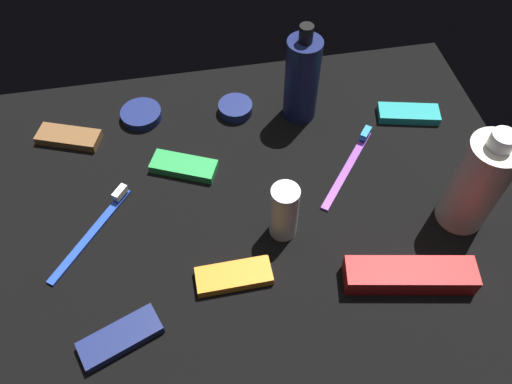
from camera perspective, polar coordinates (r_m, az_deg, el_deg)
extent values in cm
cube|color=black|center=(77.73, 0.00, -1.57)|extent=(84.00, 64.00, 1.20)
cylinder|color=#161E4D|center=(84.94, 5.19, 12.50)|extent=(5.68, 5.68, 15.12)
cylinder|color=black|center=(79.34, 5.69, 17.36)|extent=(2.20, 2.20, 2.80)
cylinder|color=silver|center=(75.95, 23.67, 0.79)|extent=(7.00, 7.00, 15.71)
cylinder|color=silver|center=(69.67, 26.07, 5.22)|extent=(3.20, 3.20, 2.20)
cylinder|color=silver|center=(70.61, 3.19, -2.24)|extent=(4.00, 4.00, 9.75)
cube|color=blue|center=(77.62, -18.17, -4.48)|extent=(11.95, 14.98, 0.90)
cube|color=white|center=(79.35, -15.12, -0.05)|extent=(2.46, 2.73, 1.20)
cube|color=purple|center=(82.16, 10.27, 2.68)|extent=(12.27, 14.73, 0.90)
cube|color=#338CCC|center=(86.31, 12.28, 6.50)|extent=(2.49, 2.71, 1.20)
cube|color=red|center=(72.27, 16.96, -8.99)|extent=(18.11, 7.54, 3.20)
cube|color=orange|center=(70.17, -2.51, -9.48)|extent=(10.45, 4.14, 1.50)
cube|color=green|center=(81.50, -8.15, 2.88)|extent=(11.13, 7.87, 1.50)
cube|color=brown|center=(90.39, -20.39, 5.83)|extent=(11.14, 7.36, 1.50)
cube|color=navy|center=(68.86, -15.05, -15.61)|extent=(11.14, 7.49, 1.50)
cube|color=teal|center=(92.45, 16.84, 8.46)|extent=(11.03, 6.24, 1.50)
cylinder|color=navy|center=(89.37, -2.42, 9.43)|extent=(5.95, 5.95, 1.82)
cylinder|color=navy|center=(90.62, -12.84, 8.53)|extent=(7.00, 7.00, 1.55)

